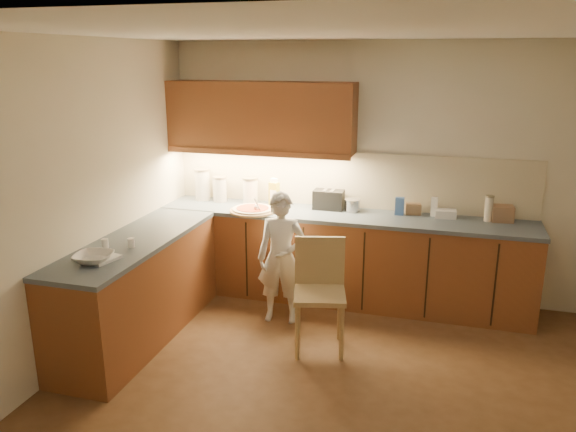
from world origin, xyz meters
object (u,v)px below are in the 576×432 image
Objects in this scene: pizza_on_board at (253,210)px; oil_jug at (274,193)px; child at (282,258)px; wooden_chair at (320,286)px; toaster at (329,200)px.

oil_jug is (0.13, 0.30, 0.11)m from pizza_on_board.
child is 0.92m from oil_jug.
wooden_chair is 1.26m from toaster.
wooden_chair is 3.25× the size of oil_jug.
toaster is (0.72, 0.32, 0.08)m from pizza_on_board.
pizza_on_board is 1.51× the size of toaster.
oil_jug reaches higher than wooden_chair.
oil_jug reaches higher than toaster.
oil_jug is (-0.31, 0.76, 0.43)m from child.
pizza_on_board is at bearing -156.11° from toaster.
oil_jug reaches higher than pizza_on_board.
wooden_chair is (0.90, -0.83, -0.39)m from pizza_on_board.
pizza_on_board reaches higher than wooden_chair.
toaster reaches higher than pizza_on_board.
child is 0.91m from toaster.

